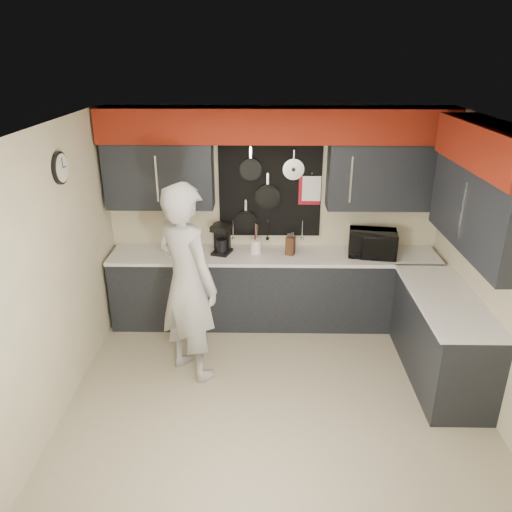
{
  "coord_description": "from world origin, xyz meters",
  "views": [
    {
      "loc": [
        -0.13,
        -4.06,
        3.18
      ],
      "look_at": [
        -0.2,
        0.5,
        1.28
      ],
      "focal_mm": 35.0,
      "sensor_mm": 36.0,
      "label": 1
    }
  ],
  "objects_px": {
    "utensil_crock": "(256,247)",
    "person": "(187,283)",
    "microwave": "(372,243)",
    "knife_block": "(290,246)",
    "coffee_maker": "(222,238)"
  },
  "relations": [
    {
      "from": "utensil_crock",
      "to": "person",
      "type": "xyz_separation_m",
      "value": [
        -0.66,
        -1.07,
        0.03
      ]
    },
    {
      "from": "microwave",
      "to": "person",
      "type": "relative_size",
      "value": 0.26
    },
    {
      "from": "person",
      "to": "utensil_crock",
      "type": "bearing_deg",
      "value": -80.32
    },
    {
      "from": "knife_block",
      "to": "person",
      "type": "relative_size",
      "value": 0.11
    },
    {
      "from": "microwave",
      "to": "person",
      "type": "xyz_separation_m",
      "value": [
        -2.03,
        -1.03,
        -0.04
      ]
    },
    {
      "from": "microwave",
      "to": "coffee_maker",
      "type": "distance_m",
      "value": 1.78
    },
    {
      "from": "microwave",
      "to": "utensil_crock",
      "type": "bearing_deg",
      "value": -172.89
    },
    {
      "from": "coffee_maker",
      "to": "person",
      "type": "height_order",
      "value": "person"
    },
    {
      "from": "knife_block",
      "to": "microwave",
      "type": "bearing_deg",
      "value": 18.15
    },
    {
      "from": "microwave",
      "to": "utensil_crock",
      "type": "relative_size",
      "value": 3.29
    },
    {
      "from": "microwave",
      "to": "knife_block",
      "type": "height_order",
      "value": "microwave"
    },
    {
      "from": "utensil_crock",
      "to": "coffee_maker",
      "type": "relative_size",
      "value": 0.46
    },
    {
      "from": "utensil_crock",
      "to": "person",
      "type": "height_order",
      "value": "person"
    },
    {
      "from": "coffee_maker",
      "to": "knife_block",
      "type": "bearing_deg",
      "value": 14.49
    },
    {
      "from": "knife_block",
      "to": "coffee_maker",
      "type": "xyz_separation_m",
      "value": [
        -0.81,
        0.05,
        0.08
      ]
    }
  ]
}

